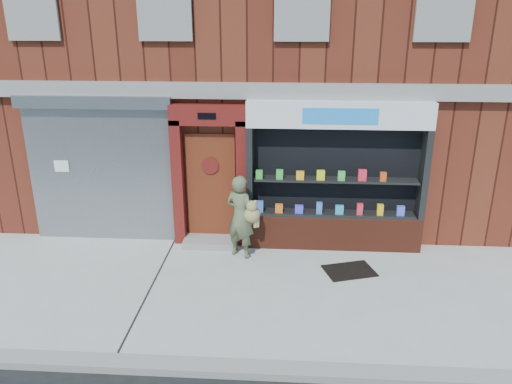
{
  "coord_description": "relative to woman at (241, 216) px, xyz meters",
  "views": [
    {
      "loc": [
        0.78,
        -7.58,
        4.54
      ],
      "look_at": [
        0.23,
        1.0,
        1.45
      ],
      "focal_mm": 35.0,
      "sensor_mm": 36.0,
      "label": 1
    }
  ],
  "objects": [
    {
      "name": "pharmacy_bay",
      "position": [
        1.81,
        0.54,
        0.53
      ],
      "size": [
        3.5,
        0.41,
        3.0
      ],
      "color": "maroon",
      "rests_on": "ground"
    },
    {
      "name": "shutter_bay",
      "position": [
        -2.93,
        0.65,
        0.88
      ],
      "size": [
        3.1,
        0.3,
        3.04
      ],
      "color": "gray",
      "rests_on": "ground"
    },
    {
      "name": "ground",
      "position": [
        0.07,
        -1.27,
        -0.84
      ],
      "size": [
        80.0,
        80.0,
        0.0
      ],
      "primitive_type": "plane",
      "color": "#9E9E99",
      "rests_on": "ground"
    },
    {
      "name": "red_door_bay",
      "position": [
        -0.68,
        0.59,
        0.62
      ],
      "size": [
        1.52,
        0.58,
        2.9
      ],
      "color": "#4E0F0D",
      "rests_on": "ground"
    },
    {
      "name": "building",
      "position": [
        0.07,
        4.72,
        3.16
      ],
      "size": [
        12.0,
        8.16,
        8.0
      ],
      "color": "#521D12",
      "rests_on": "ground"
    },
    {
      "name": "woman",
      "position": [
        0.0,
        0.0,
        0.0
      ],
      "size": [
        0.75,
        0.64,
        1.66
      ],
      "color": "#555F3E",
      "rests_on": "ground"
    },
    {
      "name": "doormat",
      "position": [
        2.06,
        -0.52,
        -0.83
      ],
      "size": [
        1.05,
        0.87,
        0.02
      ],
      "primitive_type": "cube",
      "rotation": [
        0.0,
        0.0,
        0.3
      ],
      "color": "black",
      "rests_on": "ground"
    },
    {
      "name": "curb",
      "position": [
        0.07,
        -3.42,
        -0.78
      ],
      "size": [
        60.0,
        0.3,
        0.12
      ],
      "primitive_type": "cube",
      "color": "gray",
      "rests_on": "ground"
    }
  ]
}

